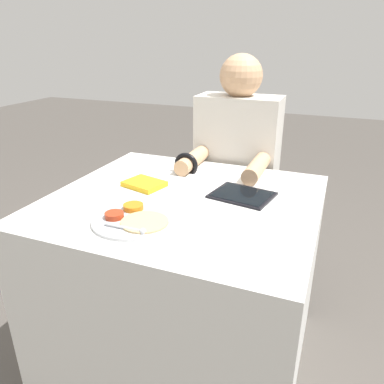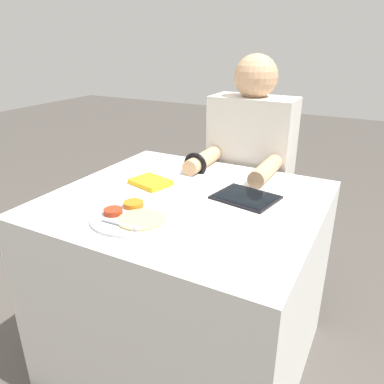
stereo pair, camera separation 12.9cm
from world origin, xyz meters
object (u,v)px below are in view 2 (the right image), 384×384
at_px(red_notebook, 151,182).
at_px(tablet_device, 246,197).
at_px(person_diner, 248,192).
at_px(thali_tray, 132,216).

distance_m(red_notebook, tablet_device, 0.39).
relative_size(tablet_device, person_diner, 0.20).
relative_size(red_notebook, person_diner, 0.14).
height_order(tablet_device, person_diner, person_diner).
relative_size(thali_tray, red_notebook, 1.54).
bearing_deg(red_notebook, person_diner, 65.11).
xyz_separation_m(red_notebook, tablet_device, (0.39, 0.05, -0.00)).
bearing_deg(tablet_device, thali_tray, -129.37).
bearing_deg(tablet_device, red_notebook, -172.96).
bearing_deg(person_diner, tablet_device, -72.08).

